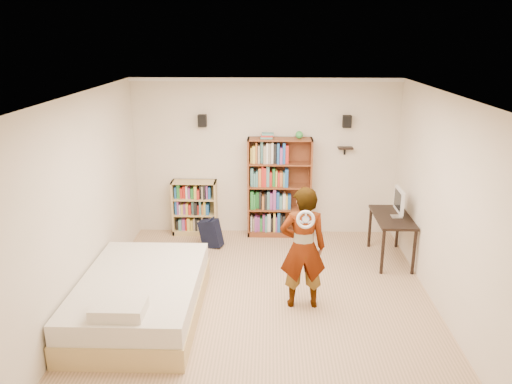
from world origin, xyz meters
TOP-DOWN VIEW (x-y plane):
  - ground at (0.00, 0.00)m, footprint 4.50×5.00m
  - room_shell at (0.00, 0.00)m, footprint 4.52×5.02m
  - crown_molding at (0.00, 0.00)m, footprint 4.50×5.00m
  - speaker_left at (-1.05, 2.40)m, footprint 0.14×0.12m
  - speaker_right at (1.35, 2.40)m, footprint 0.14×0.12m
  - wall_shelf at (1.35, 2.41)m, footprint 0.25×0.16m
  - tall_bookshelf at (0.25, 2.34)m, footprint 1.09×0.32m
  - low_bookshelf at (-1.23, 2.36)m, footprint 0.77×0.29m
  - computer_desk at (1.96, 1.37)m, footprint 0.53×1.06m
  - imac at (2.01, 1.32)m, footprint 0.12×0.45m
  - daybed at (-1.51, -0.38)m, footprint 1.45×2.23m
  - person at (0.51, -0.06)m, footprint 0.61×0.42m
  - wii_wheel at (0.51, -0.36)m, footprint 0.22×0.08m
  - navy_bag at (-0.88, 1.79)m, footprint 0.41×0.34m

SIDE VIEW (x-z plane):
  - ground at x=0.00m, z-range -0.01..0.01m
  - navy_bag at x=-0.88m, z-range 0.00..0.48m
  - daybed at x=-1.51m, z-range 0.00..0.66m
  - computer_desk at x=1.96m, z-range 0.00..0.72m
  - low_bookshelf at x=-1.23m, z-range 0.00..0.96m
  - person at x=0.51m, z-range 0.00..1.61m
  - tall_bookshelf at x=0.25m, z-range 0.00..1.72m
  - imac at x=2.01m, z-range 0.72..1.17m
  - wii_wheel at x=0.51m, z-range 1.19..1.41m
  - wall_shelf at x=1.35m, z-range 1.54..1.56m
  - room_shell at x=0.00m, z-range 0.41..3.12m
  - speaker_left at x=-1.05m, z-range 1.90..2.10m
  - speaker_right at x=1.35m, z-range 1.90..2.10m
  - crown_molding at x=0.00m, z-range 2.64..2.70m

